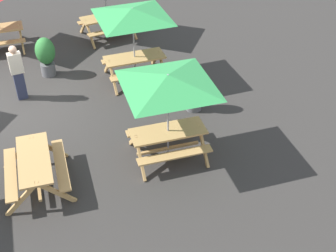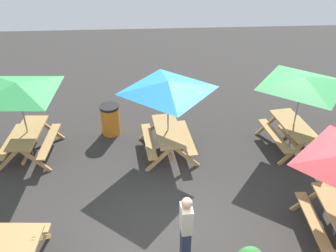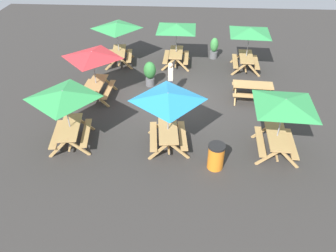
% 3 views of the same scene
% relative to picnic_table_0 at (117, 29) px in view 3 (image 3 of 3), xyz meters
% --- Properties ---
extents(ground_plane, '(29.73, 29.73, 0.00)m').
position_rel_picnic_table_0_xyz_m(ground_plane, '(3.68, 3.33, -1.99)').
color(ground_plane, '#33302D').
rests_on(ground_plane, ground).
extents(picnic_table_0, '(2.22, 2.22, 2.34)m').
position_rel_picnic_table_0_xyz_m(picnic_table_0, '(0.00, 0.00, 0.00)').
color(picnic_table_0, tan).
rests_on(picnic_table_0, ground).
extents(picnic_table_1, '(2.20, 2.20, 2.34)m').
position_rel_picnic_table_0_xyz_m(picnic_table_1, '(7.09, 3.17, 0.00)').
color(picnic_table_1, tan).
rests_on(picnic_table_1, ground).
extents(picnic_table_2, '(2.82, 2.82, 2.34)m').
position_rel_picnic_table_0_xyz_m(picnic_table_2, '(0.29, 6.91, 0.00)').
color(picnic_table_2, tan).
rests_on(picnic_table_2, ground).
extents(picnic_table_3, '(2.82, 2.82, 2.34)m').
position_rel_picnic_table_0_xyz_m(picnic_table_3, '(7.23, 7.13, 0.00)').
color(picnic_table_3, tan).
rests_on(picnic_table_3, ground).
extents(picnic_table_4, '(2.07, 2.07, 2.34)m').
position_rel_picnic_table_0_xyz_m(picnic_table_4, '(3.75, -0.35, 0.00)').
color(picnic_table_4, tan).
rests_on(picnic_table_4, ground).
extents(picnic_table_5, '(2.83, 2.83, 2.34)m').
position_rel_picnic_table_0_xyz_m(picnic_table_5, '(-0.04, 3.16, 0.00)').
color(picnic_table_5, tan).
rests_on(picnic_table_5, ground).
extents(picnic_table_6, '(2.27, 2.27, 2.34)m').
position_rel_picnic_table_0_xyz_m(picnic_table_6, '(7.18, -0.50, 0.00)').
color(picnic_table_6, tan).
rests_on(picnic_table_6, ground).
extents(picnic_table_7, '(1.63, 1.88, 0.81)m').
position_rel_picnic_table_0_xyz_m(picnic_table_7, '(3.42, 6.82, -1.43)').
color(picnic_table_7, tan).
rests_on(picnic_table_7, ground).
extents(trash_bin_orange, '(0.59, 0.59, 0.98)m').
position_rel_picnic_table_0_xyz_m(trash_bin_orange, '(8.20, 4.90, -1.49)').
color(trash_bin_orange, orange).
rests_on(trash_bin_orange, ground).
extents(potted_plant_0, '(0.46, 0.46, 1.20)m').
position_rel_picnic_table_0_xyz_m(potted_plant_0, '(-1.07, 5.28, -1.38)').
color(potted_plant_0, '#59595B').
rests_on(potted_plant_0, ground).
extents(potted_plant_1, '(0.60, 0.60, 1.25)m').
position_rel_picnic_table_0_xyz_m(potted_plant_1, '(2.43, 1.98, -1.29)').
color(potted_plant_1, '#59595B').
rests_on(potted_plant_1, ground).
extents(person_standing, '(0.37, 0.25, 1.67)m').
position_rel_picnic_table_0_xyz_m(person_standing, '(3.34, 3.04, -1.10)').
color(person_standing, '#2D334C').
rests_on(person_standing, ground).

